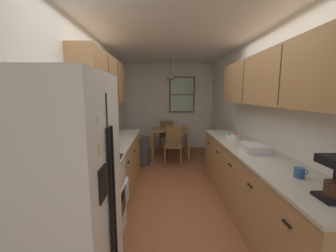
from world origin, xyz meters
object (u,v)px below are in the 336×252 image
Objects in this scene: dining_chair_near at (173,143)px; fruit_bowl at (233,136)px; dining_table at (170,134)px; mug_by_coffeemaker at (299,173)px; table_serving_bowl at (169,128)px; stove_range at (92,201)px; dining_chair_far at (166,134)px; microwave_over_range at (75,97)px; storage_canister at (101,145)px; dish_rack at (254,148)px; refrigerator at (62,197)px; trash_bin at (142,151)px.

dining_chair_near is 3.74× the size of fruit_bowl.
dining_table is 3.99× the size of fruit_bowl.
mug_by_coffeemaker reaches higher than table_serving_bowl.
stove_range is at bearing -111.71° from dining_chair_near.
dining_chair_far is at bearing 113.27° from fruit_bowl.
dining_chair_near is at bearing 66.17° from microwave_over_range.
microwave_over_range is at bearing -109.10° from dining_table.
dish_rack is at bearing -1.31° from storage_canister.
dining_chair_near reaches higher than dining_table.
refrigerator is 4.04m from table_serving_bowl.
mug_by_coffeemaker is at bearing -60.38° from trash_bin.
dining_chair_far is 3.54m from dish_rack.
dining_chair_near reaches higher than table_serving_bowl.
dining_chair_far is (1.01, 3.74, -1.11)m from microwave_over_range.
dining_table is 7.74× the size of mug_by_coffeemaker.
dining_chair_near is 0.66m from table_serving_bowl.
refrigerator is at bearing -149.55° from dish_rack.
microwave_over_range is 0.76m from storage_canister.
fruit_bowl reaches higher than trash_bin.
stove_range reaches higher than dish_rack.
dining_table is 2.93m from storage_canister.
table_serving_bowl reaches higher than trash_bin.
mug_by_coffeemaker reaches higher than dining_table.
dining_chair_near is at bearing 64.26° from storage_canister.
storage_canister is at bearing 178.69° from dish_rack.
microwave_over_range is 0.67× the size of dining_chair_far.
microwave_over_range is 3.08× the size of table_serving_bowl.
storage_canister is 1.02× the size of table_serving_bowl.
table_serving_bowl is (0.92, 3.93, -0.12)m from refrigerator.
dining_chair_near is (0.99, 3.33, -0.39)m from refrigerator.
dish_rack is at bearing -70.56° from dining_table.
dining_chair_far is at bearing 63.12° from trash_bin.
refrigerator is 4.58m from dining_chair_far.
dining_chair_near is 2.43m from dish_rack.
dining_chair_far is 3.74× the size of fruit_bowl.
dining_chair_far reaches higher than trash_bin.
dining_chair_near is 3.22m from mug_by_coffeemaker.
stove_range reaches higher than mug_by_coffeemaker.
mug_by_coffeemaker is (0.97, -3.04, 0.45)m from dining_chair_near.
mug_by_coffeemaker is (1.02, -3.61, 0.32)m from dining_table.
microwave_over_range is at bearing -108.59° from table_serving_bowl.
trash_bin is 2.75× the size of fruit_bowl.
stove_range is 5.59× the size of table_serving_bowl.
dish_rack is 2.98m from table_serving_bowl.
trash_bin is 1.95× the size of dish_rack.
dining_chair_far is (-0.09, 0.57, -0.12)m from dining_table.
dining_chair_near is 1.00× the size of dining_chair_far.
microwave_over_range is 3.47m from table_serving_bowl.
fruit_bowl is 2.20m from table_serving_bowl.
dining_chair_far is 2.65× the size of dish_rack.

